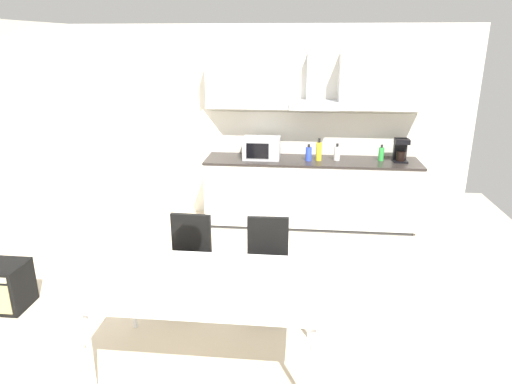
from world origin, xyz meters
TOP-DOWN VIEW (x-y plane):
  - ground_plane at (0.00, 0.00)m, footprint 7.32×7.72m
  - wall_back at (0.00, 2.62)m, footprint 5.86×0.10m
  - kitchen_counter at (0.82, 2.26)m, footprint 2.80×0.66m
  - backsplash_tile at (0.82, 2.56)m, footprint 2.78×0.02m
  - upper_wall_cabinets at (0.82, 2.41)m, footprint 2.78×0.40m
  - microwave at (0.16, 2.26)m, footprint 0.48×0.35m
  - coffee_maker at (1.95, 2.28)m, footprint 0.18×0.19m
  - bottle_green at (1.71, 2.30)m, footprint 0.07×0.07m
  - bottle_blue at (0.78, 2.20)m, footprint 0.08×0.08m
  - bottle_yellow at (0.91, 2.22)m, footprint 0.07×0.07m
  - bottle_white at (1.14, 2.26)m, footprint 0.08×0.08m
  - dining_table at (0.04, -0.70)m, footprint 1.64×0.93m
  - chair_far_right at (0.41, 0.14)m, footprint 0.42×0.42m
  - chair_far_left at (-0.33, 0.14)m, footprint 0.42×0.42m
  - pendant_lamp at (0.04, -0.70)m, footprint 0.32×0.32m

SIDE VIEW (x-z plane):
  - ground_plane at x=0.00m, z-range -0.02..0.00m
  - kitchen_counter at x=0.82m, z-range 0.00..0.91m
  - chair_far_right at x=0.41m, z-range 0.10..0.97m
  - chair_far_left at x=-0.33m, z-range 0.10..0.97m
  - dining_table at x=0.04m, z-range 0.32..1.05m
  - bottle_green at x=1.71m, z-range 0.89..1.10m
  - bottle_blue at x=0.78m, z-range 0.89..1.11m
  - bottle_white at x=1.14m, z-range 0.89..1.11m
  - bottle_yellow at x=0.91m, z-range 0.89..1.18m
  - microwave at x=0.16m, z-range 0.91..1.19m
  - coffee_maker at x=1.95m, z-range 0.91..1.21m
  - backsplash_tile at x=0.82m, z-range 0.91..1.48m
  - wall_back at x=0.00m, z-range 0.00..2.60m
  - pendant_lamp at x=0.04m, z-range 1.75..1.97m
  - upper_wall_cabinets at x=0.82m, z-range 1.54..2.23m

